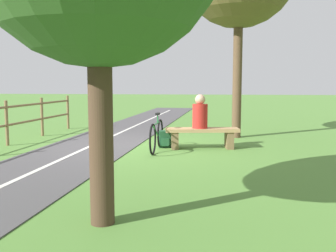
{
  "coord_description": "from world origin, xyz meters",
  "views": [
    {
      "loc": [
        -1.95,
        9.28,
        1.57
      ],
      "look_at": [
        -1.18,
        2.76,
        0.82
      ],
      "focal_mm": 41.26,
      "sensor_mm": 36.0,
      "label": 1
    }
  ],
  "objects_px": {
    "bench": "(202,135)",
    "backpack": "(165,139)",
    "bicycle": "(157,135)",
    "person_seated": "(200,114)"
  },
  "relations": [
    {
      "from": "bench",
      "to": "bicycle",
      "type": "height_order",
      "value": "bicycle"
    },
    {
      "from": "backpack",
      "to": "bicycle",
      "type": "bearing_deg",
      "value": 77.12
    },
    {
      "from": "person_seated",
      "to": "bicycle",
      "type": "xyz_separation_m",
      "value": [
        0.97,
        0.44,
        -0.47
      ]
    },
    {
      "from": "bench",
      "to": "backpack",
      "type": "xyz_separation_m",
      "value": [
        0.9,
        -0.07,
        -0.14
      ]
    },
    {
      "from": "bench",
      "to": "backpack",
      "type": "distance_m",
      "value": 0.92
    },
    {
      "from": "bicycle",
      "to": "backpack",
      "type": "xyz_separation_m",
      "value": [
        -0.12,
        -0.52,
        -0.17
      ]
    },
    {
      "from": "bench",
      "to": "bicycle",
      "type": "xyz_separation_m",
      "value": [
        1.02,
        0.45,
        0.03
      ]
    },
    {
      "from": "bench",
      "to": "person_seated",
      "type": "relative_size",
      "value": 2.22
    },
    {
      "from": "person_seated",
      "to": "bench",
      "type": "bearing_deg",
      "value": -180.0
    },
    {
      "from": "bicycle",
      "to": "backpack",
      "type": "bearing_deg",
      "value": 168.38
    }
  ]
}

